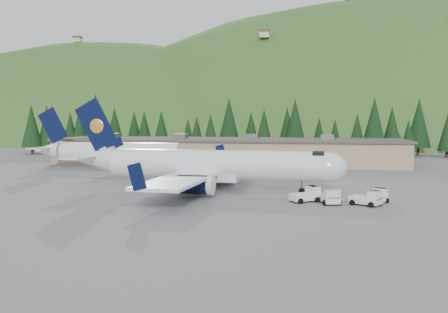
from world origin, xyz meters
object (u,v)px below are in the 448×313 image
(second_airliner, at_px, (105,151))
(ramp_worker, at_px, (315,195))
(baggage_tug_c, at_px, (378,197))
(terminal_building, at_px, (228,151))
(airliner, at_px, (208,166))
(baggage_tug_d, at_px, (330,197))
(baggage_tug_a, at_px, (307,195))
(baggage_tug_b, at_px, (368,199))

(second_airliner, distance_m, ramp_worker, 47.06)
(baggage_tug_c, distance_m, terminal_building, 50.43)
(airliner, height_order, terminal_building, airliner)
(baggage_tug_c, height_order, baggage_tug_d, baggage_tug_d)
(terminal_building, bearing_deg, second_airliner, -141.22)
(baggage_tug_a, height_order, baggage_tug_c, baggage_tug_a)
(ramp_worker, bearing_deg, terminal_building, -98.09)
(baggage_tug_d, bearing_deg, ramp_worker, -143.72)
(airliner, distance_m, terminal_building, 38.15)
(second_airliner, xyz_separation_m, terminal_building, (19.91, 16.00, -0.70))
(baggage_tug_c, distance_m, ramp_worker, 6.95)
(second_airliner, distance_m, baggage_tug_a, 46.51)
(terminal_building, distance_m, baggage_tug_d, 49.58)
(baggage_tug_a, distance_m, baggage_tug_c, 7.78)
(baggage_tug_c, xyz_separation_m, terminal_building, (-24.57, 44.00, 1.90))
(second_airliner, distance_m, terminal_building, 25.55)
(second_airliner, height_order, baggage_tug_c, second_airliner)
(baggage_tug_a, xyz_separation_m, terminal_building, (-16.80, 44.43, 1.84))
(baggage_tug_a, bearing_deg, ramp_worker, -22.19)
(baggage_tug_a, height_order, baggage_tug_b, baggage_tug_a)
(baggage_tug_b, xyz_separation_m, baggage_tug_d, (-3.98, 0.19, 0.00))
(terminal_building, relative_size, baggage_tug_d, 19.98)
(second_airliner, bearing_deg, baggage_tug_d, -37.06)
(airliner, bearing_deg, baggage_tug_b, -18.82)
(terminal_building, bearing_deg, baggage_tug_c, -60.82)
(terminal_building, height_order, baggage_tug_d, terminal_building)
(baggage_tug_d, bearing_deg, airliner, -131.30)
(airliner, xyz_separation_m, baggage_tug_b, (19.36, -7.88, -2.48))
(baggage_tug_a, xyz_separation_m, baggage_tug_d, (2.51, -1.19, -0.01))
(airliner, bearing_deg, baggage_tug_d, -23.23)
(second_airliner, relative_size, terminal_building, 0.39)
(airliner, height_order, baggage_tug_c, airliner)
(second_airliner, distance_m, baggage_tug_b, 52.56)
(ramp_worker, bearing_deg, airliner, -54.60)
(airliner, distance_m, baggage_tug_c, 21.66)
(airliner, xyz_separation_m, baggage_tug_d, (15.38, -7.69, -2.48))
(baggage_tug_c, bearing_deg, second_airliner, 84.89)
(baggage_tug_b, xyz_separation_m, ramp_worker, (-5.66, 1.56, 0.03))
(baggage_tug_c, height_order, ramp_worker, baggage_tug_c)
(baggage_tug_d, distance_m, ramp_worker, 2.17)
(ramp_worker, bearing_deg, second_airliner, -66.78)
(terminal_building, bearing_deg, baggage_tug_b, -63.05)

